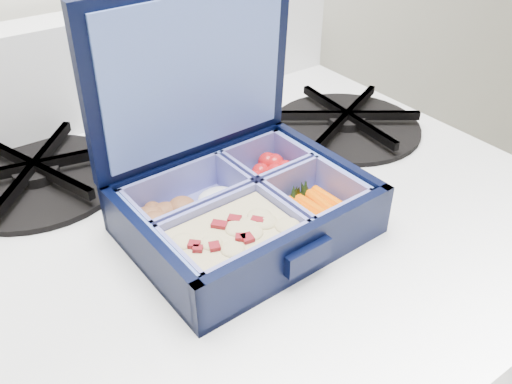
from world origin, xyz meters
TOP-DOWN VIEW (x-y plane):
  - bento_box at (0.02, 1.64)m, footprint 0.22×0.17m
  - burner_grate at (0.24, 1.74)m, footprint 0.25×0.25m
  - burner_grate_rear at (-0.12, 1.84)m, footprint 0.22×0.22m
  - fork at (0.02, 1.79)m, footprint 0.12×0.14m

SIDE VIEW (x-z plane):
  - fork at x=0.02m, z-range 0.86..0.87m
  - burner_grate_rear at x=-0.12m, z-range 0.86..0.88m
  - burner_grate at x=0.24m, z-range 0.86..0.89m
  - bento_box at x=0.02m, z-range 0.86..0.91m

